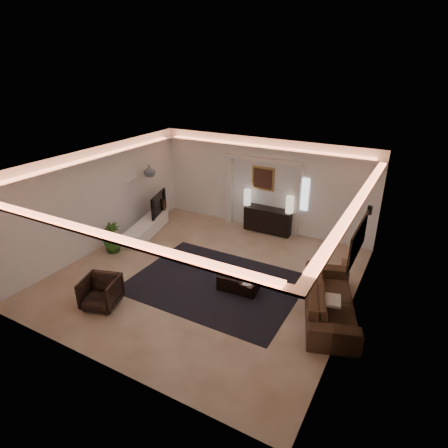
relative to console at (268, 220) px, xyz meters
The scene contains 33 objects.
floor 3.29m from the console, 95.91° to the right, with size 7.00×7.00×0.00m, color beige.
ceiling 4.11m from the console, 95.91° to the right, with size 7.00×7.00×0.00m, color white.
wall_back 1.13m from the console, 143.40° to the left, with size 7.00×7.00×0.00m, color white.
wall_front 6.84m from the console, 92.86° to the right, with size 7.00×7.00×0.00m, color white.
wall_left 5.14m from the console, 139.73° to the right, with size 7.00×7.00×0.00m, color white.
wall_right 4.66m from the console, 45.77° to the right, with size 7.00×7.00×0.00m, color white.
cove_soffit 3.95m from the console, 95.91° to the right, with size 7.00×7.00×0.04m, color silver.
daylight_slit 1.41m from the console, 12.79° to the left, with size 0.25×0.03×1.00m, color white.
area_rug 3.47m from the console, 88.95° to the right, with size 4.00×3.00×0.01m, color black.
pilaster_left 1.65m from the console, behind, with size 0.22×0.20×2.20m, color silver.
pilaster_right 1.08m from the console, 10.45° to the left, with size 0.22×0.20×2.20m, color silver.
alcove_header 1.89m from the console, 155.98° to the left, with size 2.52×0.20×0.12m, color silver.
painting_frame 1.31m from the console, 146.84° to the left, with size 0.74×0.04×0.74m, color tan.
painting_canvas 1.31m from the console, 149.92° to the left, with size 0.62×0.02×0.62m, color #4C2D1E.
art_panel_frame 4.50m from the console, 43.27° to the right, with size 0.04×1.64×0.74m, color black.
art_panel_gold 4.48m from the console, 43.50° to the right, with size 0.02×1.50×0.62m, color tan.
wall_sconce 3.46m from the console, 19.04° to the right, with size 0.12×0.12×0.22m, color black.
wall_niche 4.39m from the console, 153.90° to the right, with size 0.10×0.55×0.04m, color silver.
console is the anchor object (origin of this frame).
lamp_left 1.02m from the console, behind, with size 0.23×0.23×0.50m, color white.
lamp_right 0.96m from the console, ahead, with size 0.23×0.23×0.52m, color #F5E5BC.
media_ledge 3.83m from the console, 147.61° to the right, with size 0.55×2.18×0.41m, color white.
tv 3.67m from the console, 158.11° to the right, with size 0.16×1.21×0.70m, color black.
figurine 3.51m from the console, 164.18° to the right, with size 0.13×0.13×0.37m, color #472C1A.
ginger_jar 4.03m from the console, 158.27° to the right, with size 0.36×0.36×0.38m, color slate.
plant 4.77m from the console, 134.38° to the right, with size 0.49×0.49×0.87m, color #275118.
sofa 4.35m from the console, 49.67° to the right, with size 1.00×2.57×0.75m, color #4E351E.
throw_blanket 4.56m from the console, 52.16° to the right, with size 0.55×0.45×0.06m, color #F6E1C3.
throw_pillow 3.36m from the console, 33.54° to the right, with size 0.10×0.34×0.34m, color #A47D5E.
coffee_table 3.49m from the console, 78.63° to the right, with size 0.94×0.51×0.35m, color black.
bowl 3.81m from the console, 74.47° to the right, with size 0.33×0.33×0.08m, color #32261C.
magazine 3.81m from the console, 74.16° to the right, with size 0.26×0.19×0.03m, color white.
armchair 5.70m from the console, 107.32° to the right, with size 0.75×0.77×0.70m, color #312621.
Camera 1 is at (4.42, -7.03, 5.08)m, focal length 30.36 mm.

